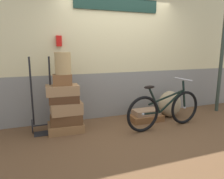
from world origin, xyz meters
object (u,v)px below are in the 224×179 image
suitcase_1 (66,118)px  luggage_trolley (43,114)px  suitcase_2 (66,108)px  suitcase_5 (62,80)px  suitcase_4 (62,90)px  wicker_basket (63,63)px  suitcase_3 (64,98)px  suitcase_7 (146,112)px  suitcase_0 (66,127)px  bicycle (165,110)px  suitcase_6 (146,118)px  burlap_sack (170,104)px

suitcase_1 → luggage_trolley: (-0.41, 0.09, 0.10)m
suitcase_2 → suitcase_5: bearing=171.9°
suitcase_4 → wicker_basket: size_ratio=1.49×
suitcase_3 → suitcase_7: (1.69, 0.01, -0.44)m
wicker_basket → luggage_trolley: 0.99m
suitcase_0 → bicycle: bearing=-12.4°
suitcase_5 → suitcase_6: 1.92m
suitcase_2 → bicycle: 1.85m
suitcase_1 → suitcase_0: bearing=-144.3°
suitcase_3 → wicker_basket: wicker_basket is taller
suitcase_3 → suitcase_4: 0.16m
wicker_basket → suitcase_1: bearing=14.3°
wicker_basket → bicycle: wicker_basket is taller
suitcase_6 → burlap_sack: bearing=7.3°
suitcase_5 → suitcase_6: size_ratio=0.48×
suitcase_5 → suitcase_4: bearing=112.9°
suitcase_1 → burlap_sack: (2.28, 0.04, 0.04)m
suitcase_7 → wicker_basket: (-1.68, -0.00, 1.07)m
burlap_sack → suitcase_6: bearing=-173.9°
suitcase_0 → luggage_trolley: bearing=167.3°
suitcase_6 → suitcase_7: suitcase_7 is taller
suitcase_2 → bicycle: size_ratio=0.33×
suitcase_0 → suitcase_4: size_ratio=1.12×
suitcase_0 → suitcase_4: bearing=178.4°
luggage_trolley → suitcase_4: bearing=-16.0°
suitcase_1 → suitcase_2: (0.00, -0.03, 0.20)m
suitcase_4 → suitcase_2: bearing=-16.5°
suitcase_7 → wicker_basket: 1.99m
suitcase_2 → burlap_sack: burlap_sack is taller
suitcase_5 → suitcase_3: bearing=25.2°
suitcase_2 → suitcase_3: (-0.03, 0.02, 0.18)m
suitcase_2 → wicker_basket: (-0.02, 0.02, 0.80)m
suitcase_3 → suitcase_4: suitcase_4 is taller
suitcase_4 → suitcase_7: suitcase_4 is taller
suitcase_1 → suitcase_6: suitcase_1 is taller
suitcase_3 → suitcase_7: 1.74m
suitcase_3 → suitcase_0: bearing=18.5°
suitcase_6 → bicycle: (0.14, -0.46, 0.30)m
burlap_sack → suitcase_7: bearing=-176.4°
suitcase_5 → suitcase_7: bearing=4.6°
suitcase_2 → suitcase_4: bearing=160.4°
wicker_basket → suitcase_0: bearing=-68.1°
luggage_trolley → suitcase_3: bearing=-15.4°
luggage_trolley → wicker_basket: bearing=-14.4°
suitcase_3 → suitcase_5: bearing=-151.9°
suitcase_7 → luggage_trolley: luggage_trolley is taller
burlap_sack → suitcase_3: bearing=-178.8°
suitcase_3 → suitcase_6: bearing=6.2°
suitcase_6 → suitcase_4: bearing=-179.5°
luggage_trolley → suitcase_1: bearing=-13.0°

